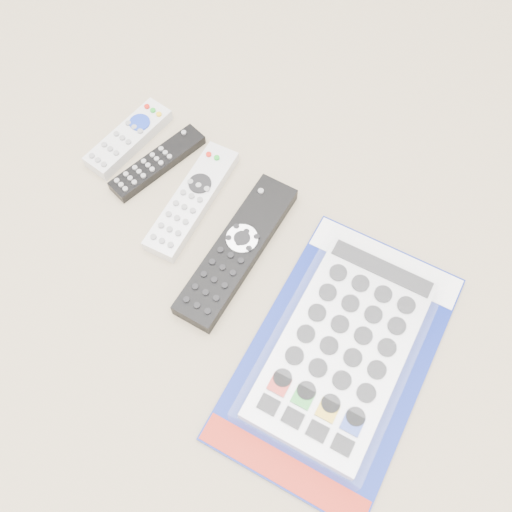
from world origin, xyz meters
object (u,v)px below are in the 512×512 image
Objects in this scene: remote_silver_dvd at (192,200)px; remote_small_grey at (128,138)px; remote_slim_black at (157,163)px; remote_large_black at (237,250)px; jumbo_remote_packaged at (343,348)px.

remote_small_grey is at bearing 159.43° from remote_silver_dvd.
remote_slim_black is 0.81× the size of remote_silver_dvd.
remote_slim_black is at bearing 159.40° from remote_large_black.
jumbo_remote_packaged reaches higher than remote_slim_black.
remote_silver_dvd is at bearing -3.90° from remote_slim_black.
remote_large_black reaches higher than remote_small_grey.
remote_silver_dvd is at bearing 160.41° from jumbo_remote_packaged.
jumbo_remote_packaged reaches higher than remote_small_grey.
jumbo_remote_packaged is at bearing -2.27° from remote_slim_black.
remote_slim_black is (0.07, -0.01, -0.00)m from remote_small_grey.
remote_small_grey is 0.27m from remote_large_black.
jumbo_remote_packaged is (0.31, -0.05, 0.01)m from remote_silver_dvd.
remote_small_grey and remote_silver_dvd have the same top height.
remote_slim_black is 0.43× the size of jumbo_remote_packaged.
remote_small_grey is at bearing -177.42° from remote_slim_black.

